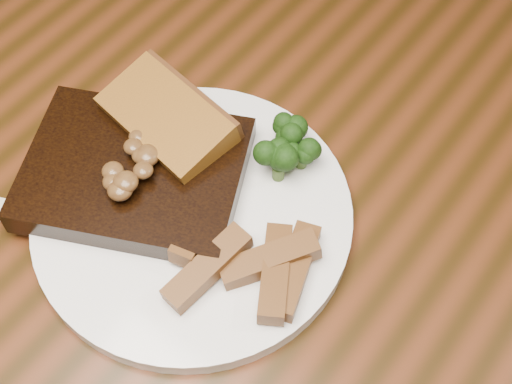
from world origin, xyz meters
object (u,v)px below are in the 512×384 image
at_px(dining_table, 239,259).
at_px(steak, 135,174).
at_px(garlic_bread, 169,133).
at_px(potato_wedges, 236,256).
at_px(plate, 193,217).

height_order(dining_table, steak, steak).
relative_size(dining_table, garlic_bread, 13.75).
relative_size(garlic_bread, potato_wedges, 1.12).
distance_m(garlic_bread, potato_wedges, 0.14).
height_order(dining_table, plate, plate).
xyz_separation_m(garlic_bread, potato_wedges, (0.12, -0.06, -0.00)).
height_order(steak, potato_wedges, steak).
height_order(plate, potato_wedges, potato_wedges).
bearing_deg(dining_table, steak, -156.48).
xyz_separation_m(dining_table, steak, (-0.08, -0.04, 0.12)).
distance_m(plate, steak, 0.06).
bearing_deg(garlic_bread, steak, -75.25).
bearing_deg(dining_table, plate, -128.23).
distance_m(plate, potato_wedges, 0.06).
xyz_separation_m(steak, garlic_bread, (-0.01, 0.05, -0.00)).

